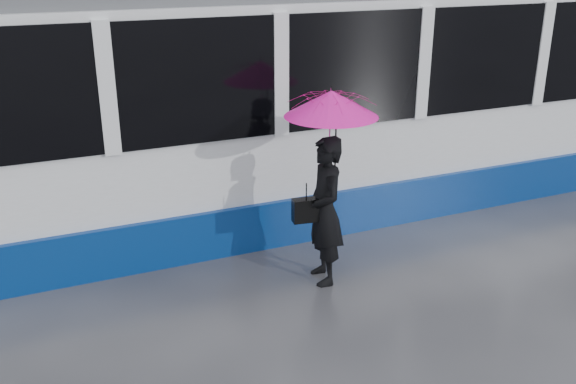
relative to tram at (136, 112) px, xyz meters
name	(u,v)px	position (x,y,z in m)	size (l,w,h in m)	color
ground	(208,316)	(0.13, -2.50, -1.64)	(90.00, 90.00, 0.00)	#2A2A2F
rails	(156,226)	(0.13, 0.00, -1.63)	(34.00, 1.51, 0.02)	#3F3D38
tram	(136,112)	(0.00, 0.00, 0.00)	(26.00, 2.56, 3.35)	white
woman	(325,211)	(1.59, -2.26, -0.78)	(0.63, 0.41, 1.72)	black
umbrella	(331,122)	(1.64, -2.26, 0.24)	(1.14, 1.14, 1.16)	#F91560
handbag	(306,210)	(1.37, -2.24, -0.74)	(0.32, 0.18, 0.45)	black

